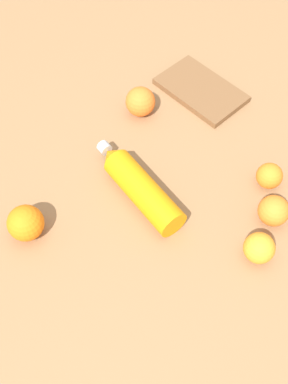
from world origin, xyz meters
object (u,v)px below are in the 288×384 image
object	(u,v)px
water_bottle	(138,186)
orange_0	(26,223)
orange_1	(269,176)
orange_3	(140,102)
orange_4	(274,211)
cutting_board	(201,90)
orange_2	(259,248)

from	to	relation	value
water_bottle	orange_0	world-z (taller)	orange_0
orange_1	orange_3	world-z (taller)	orange_3
water_bottle	orange_4	bearing A→B (deg)	-139.23
orange_1	cutting_board	world-z (taller)	orange_1
orange_3	water_bottle	bearing A→B (deg)	-65.26
orange_0	orange_2	xyz separation A→B (m)	(0.49, 0.17, -0.01)
orange_2	orange_4	size ratio (longest dim) A/B	0.96
orange_3	cutting_board	xyz separation A→B (m)	(0.12, 0.14, -0.03)
orange_1	orange_2	bearing A→B (deg)	-79.32
orange_0	cutting_board	bearing A→B (deg)	72.30
water_bottle	orange_0	xyz separation A→B (m)	(-0.18, -0.20, 0.01)
orange_0	orange_1	bearing A→B (deg)	39.07
water_bottle	orange_3	world-z (taller)	orange_3
orange_4	orange_1	bearing A→B (deg)	112.03
orange_1	orange_4	xyz separation A→B (m)	(0.04, -0.09, 0.00)
orange_4	cutting_board	size ratio (longest dim) A/B	0.30
water_bottle	orange_2	size ratio (longest dim) A/B	4.04
water_bottle	cutting_board	bearing A→B (deg)	-63.09
orange_0	orange_1	world-z (taller)	orange_0
orange_3	cutting_board	size ratio (longest dim) A/B	0.34
orange_1	orange_4	size ratio (longest dim) A/B	0.88
orange_0	orange_4	distance (m)	0.56
orange_0	orange_3	size ratio (longest dim) A/B	1.04
orange_3	orange_2	bearing A→B (deg)	-33.65
orange_0	cutting_board	xyz separation A→B (m)	(0.19, 0.59, -0.03)
orange_1	orange_2	distance (m)	0.20
orange_0	cutting_board	size ratio (longest dim) A/B	0.35
water_bottle	orange_4	world-z (taller)	orange_4
orange_1	orange_2	size ratio (longest dim) A/B	0.92
orange_0	orange_4	world-z (taller)	orange_0
orange_3	orange_4	world-z (taller)	orange_3
orange_1	orange_4	bearing A→B (deg)	-67.97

